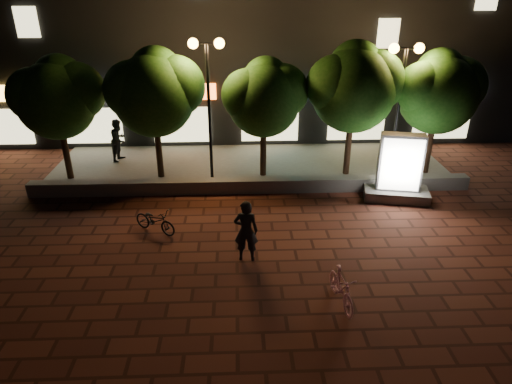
{
  "coord_description": "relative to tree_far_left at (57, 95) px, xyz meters",
  "views": [
    {
      "loc": [
        -0.47,
        -10.95,
        7.01
      ],
      "look_at": [
        0.06,
        1.5,
        1.15
      ],
      "focal_mm": 31.54,
      "sensor_mm": 36.0,
      "label": 1
    }
  ],
  "objects": [
    {
      "name": "building_block",
      "position": [
        6.94,
        7.53,
        1.7
      ],
      "size": [
        28.0,
        8.12,
        11.3
      ],
      "color": "black",
      "rests_on": "ground"
    },
    {
      "name": "rider",
      "position": [
        6.65,
        -5.89,
        -2.39
      ],
      "size": [
        0.69,
        0.48,
        1.8
      ],
      "primitive_type": "imported",
      "rotation": [
        0.0,
        0.0,
        3.06
      ],
      "color": "black",
      "rests_on": "ground"
    },
    {
      "name": "street_lamp_right",
      "position": [
        12.45,
        -0.26,
        0.6
      ],
      "size": [
        1.26,
        0.36,
        4.98
      ],
      "color": "black",
      "rests_on": "sidewalk"
    },
    {
      "name": "ad_kiosk",
      "position": [
        12.04,
        -2.25,
        -2.33
      ],
      "size": [
        2.38,
        1.53,
        2.39
      ],
      "color": "slate",
      "rests_on": "ground"
    },
    {
      "name": "scooter_parked",
      "position": [
        3.9,
        -4.26,
        -2.9
      ],
      "size": [
        1.56,
        1.24,
        0.79
      ],
      "primitive_type": "imported",
      "rotation": [
        0.0,
        0.0,
        1.02
      ],
      "color": "black",
      "rests_on": "ground"
    },
    {
      "name": "ground",
      "position": [
        6.95,
        -5.46,
        -3.29
      ],
      "size": [
        80.0,
        80.0,
        0.0
      ],
      "primitive_type": "plane",
      "color": "#53251A",
      "rests_on": "ground"
    },
    {
      "name": "retaining_wall",
      "position": [
        6.95,
        -1.46,
        -3.04
      ],
      "size": [
        16.0,
        0.45,
        0.5
      ],
      "primitive_type": "cube",
      "color": "slate",
      "rests_on": "ground"
    },
    {
      "name": "tree_mid",
      "position": [
        7.5,
        -0.0,
        -0.08
      ],
      "size": [
        3.24,
        2.7,
        4.5
      ],
      "color": "#321F13",
      "rests_on": "sidewalk"
    },
    {
      "name": "tree_left",
      "position": [
        3.5,
        0.0,
        0.15
      ],
      "size": [
        3.6,
        3.0,
        4.89
      ],
      "color": "#321F13",
      "rests_on": "sidewalk"
    },
    {
      "name": "tree_right",
      "position": [
        10.8,
        0.0,
        0.27
      ],
      "size": [
        3.72,
        3.1,
        5.07
      ],
      "color": "#321F13",
      "rests_on": "sidewalk"
    },
    {
      "name": "sidewalk",
      "position": [
        6.95,
        1.04,
        -3.25
      ],
      "size": [
        16.0,
        5.0,
        0.08
      ],
      "primitive_type": "cube",
      "color": "slate",
      "rests_on": "ground"
    },
    {
      "name": "scooter_pink",
      "position": [
        8.86,
        -7.88,
        -2.84
      ],
      "size": [
        0.64,
        1.55,
        0.9
      ],
      "primitive_type": "imported",
      "rotation": [
        0.0,
        0.0,
        0.15
      ],
      "color": "pink",
      "rests_on": "ground"
    },
    {
      "name": "street_lamp_left",
      "position": [
        5.45,
        -0.26,
        0.74
      ],
      "size": [
        1.26,
        0.36,
        5.18
      ],
      "color": "black",
      "rests_on": "sidewalk"
    },
    {
      "name": "tree_far_left",
      "position": [
        0.0,
        0.0,
        0.0
      ],
      "size": [
        3.36,
        2.8,
        4.63
      ],
      "color": "#321F13",
      "rests_on": "sidewalk"
    },
    {
      "name": "tree_far_right",
      "position": [
        14.0,
        0.0,
        0.08
      ],
      "size": [
        3.48,
        2.9,
        4.76
      ],
      "color": "#321F13",
      "rests_on": "sidewalk"
    },
    {
      "name": "pedestrian",
      "position": [
        1.48,
        1.83,
        -2.32
      ],
      "size": [
        0.87,
        1.01,
        1.78
      ],
      "primitive_type": "imported",
      "rotation": [
        0.0,
        0.0,
        1.31
      ],
      "color": "black",
      "rests_on": "sidewalk"
    }
  ]
}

